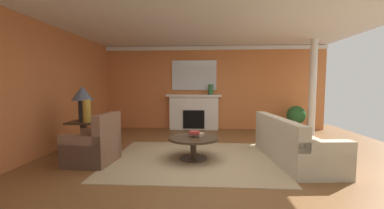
{
  "coord_description": "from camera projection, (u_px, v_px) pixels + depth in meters",
  "views": [
    {
      "loc": [
        -0.09,
        -4.48,
        1.47
      ],
      "look_at": [
        -0.44,
        1.19,
        1.0
      ],
      "focal_mm": 22.02,
      "sensor_mm": 36.0,
      "label": 1
    }
  ],
  "objects": [
    {
      "name": "area_rug",
      "position": [
        193.0,
        159.0,
        4.68
      ],
      "size": [
        3.22,
        2.58,
        0.01
      ],
      "primitive_type": "cube",
      "color": "tan",
      "rests_on": "ground_plane"
    },
    {
      "name": "book_art_folio",
      "position": [
        194.0,
        133.0,
        4.63
      ],
      "size": [
        0.21,
        0.21,
        0.06
      ],
      "primitive_type": "cube",
      "rotation": [
        0.0,
        0.0,
        -0.14
      ],
      "color": "maroon",
      "rests_on": "coffee_table"
    },
    {
      "name": "armchair_near_window",
      "position": [
        94.0,
        147.0,
        4.42
      ],
      "size": [
        0.86,
        0.86,
        0.95
      ],
      "color": "brown",
      "rests_on": "ground_plane"
    },
    {
      "name": "side_table",
      "position": [
        84.0,
        135.0,
        5.05
      ],
      "size": [
        0.56,
        0.56,
        0.7
      ],
      "color": "#3D2D1E",
      "rests_on": "ground_plane"
    },
    {
      "name": "crown_moulding",
      "position": [
        209.0,
        48.0,
        7.71
      ],
      "size": [
        7.51,
        0.08,
        0.12
      ],
      "primitive_type": "cube",
      "color": "white"
    },
    {
      "name": "mantel_mirror",
      "position": [
        194.0,
        75.0,
        7.8
      ],
      "size": [
        1.47,
        0.04,
        0.97
      ],
      "primitive_type": "cube",
      "color": "silver"
    },
    {
      "name": "wall_window",
      "position": [
        44.0,
        89.0,
        4.97
      ],
      "size": [
        0.12,
        7.38,
        2.76
      ],
      "primitive_type": "cube",
      "color": "#CC723D",
      "rests_on": "ground_plane"
    },
    {
      "name": "vase_on_side_table",
      "position": [
        87.0,
        111.0,
        4.88
      ],
      "size": [
        0.16,
        0.16,
        0.47
      ],
      "primitive_type": "cylinder",
      "color": "#B7892D",
      "rests_on": "side_table"
    },
    {
      "name": "potted_plant",
      "position": [
        296.0,
        117.0,
        7.22
      ],
      "size": [
        0.56,
        0.56,
        0.83
      ],
      "color": "#333333",
      "rests_on": "ground_plane"
    },
    {
      "name": "column_white",
      "position": [
        313.0,
        88.0,
        6.77
      ],
      "size": [
        0.2,
        0.2,
        2.76
      ],
      "primitive_type": "cylinder",
      "color": "white",
      "rests_on": "ground_plane"
    },
    {
      "name": "ground_plane",
      "position": [
        211.0,
        161.0,
        4.58
      ],
      "size": [
        8.98,
        8.98,
        0.0
      ],
      "primitive_type": "plane",
      "color": "brown"
    },
    {
      "name": "ceiling_panel",
      "position": [
        211.0,
        18.0,
        4.64
      ],
      "size": [
        7.51,
        7.38,
        0.06
      ],
      "primitive_type": "cube",
      "color": "white"
    },
    {
      "name": "book_red_cover",
      "position": [
        198.0,
        134.0,
        4.75
      ],
      "size": [
        0.27,
        0.26,
        0.06
      ],
      "primitive_type": "cube",
      "rotation": [
        0.0,
        0.0,
        -0.38
      ],
      "color": "tan",
      "rests_on": "coffee_table"
    },
    {
      "name": "coffee_table",
      "position": [
        193.0,
        143.0,
        4.65
      ],
      "size": [
        1.0,
        1.0,
        0.45
      ],
      "color": "#3D2D1E",
      "rests_on": "ground_plane"
    },
    {
      "name": "fireplace",
      "position": [
        194.0,
        113.0,
        7.78
      ],
      "size": [
        1.8,
        0.35,
        1.16
      ],
      "color": "white",
      "rests_on": "ground_plane"
    },
    {
      "name": "table_lamp",
      "position": [
        82.0,
        97.0,
        4.98
      ],
      "size": [
        0.44,
        0.44,
        0.75
      ],
      "color": "black",
      "rests_on": "side_table"
    },
    {
      "name": "sofa",
      "position": [
        292.0,
        146.0,
        4.56
      ],
      "size": [
        1.09,
        2.17,
        0.85
      ],
      "color": "#BCB299",
      "rests_on": "ground_plane"
    },
    {
      "name": "wall_fireplace",
      "position": [
        209.0,
        88.0,
        7.89
      ],
      "size": [
        7.51,
        0.12,
        2.76
      ],
      "primitive_type": "cube",
      "color": "#CC723D",
      "rests_on": "ground_plane"
    },
    {
      "name": "vase_mantel_right",
      "position": [
        211.0,
        89.0,
        7.64
      ],
      "size": [
        0.16,
        0.16,
        0.34
      ],
      "primitive_type": "cylinder",
      "color": "#33703D",
      "rests_on": "fireplace"
    }
  ]
}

